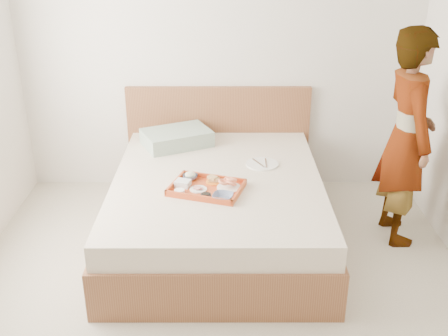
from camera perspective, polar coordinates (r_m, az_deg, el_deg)
ground at (r=3.50m, az=-0.68°, el=-16.00°), size 3.50×4.00×0.01m
wall_back at (r=4.76m, az=-0.52°, el=12.70°), size 3.50×0.01×2.60m
bed at (r=4.17m, az=-0.69°, el=-4.25°), size 1.65×2.00×0.53m
headboard at (r=4.97m, az=-0.59°, el=3.26°), size 1.65×0.06×0.95m
pillow at (r=4.64m, az=-5.01°, el=3.20°), size 0.66×0.57×0.13m
tray at (r=3.85m, az=-1.85°, el=-2.07°), size 0.58×0.50×0.05m
prawn_plate at (r=3.85m, az=0.51°, el=-2.08°), size 0.22×0.22×0.01m
navy_bowl_big at (r=3.70m, az=-0.12°, el=-3.03°), size 0.18×0.18×0.03m
sauce_dish at (r=3.72m, az=-1.93°, el=-2.95°), size 0.09×0.09×0.03m
meat_plate at (r=3.83m, az=-2.73°, el=-2.26°), size 0.15×0.15×0.01m
bread_plate at (r=3.94m, az=-1.06°, el=-1.47°), size 0.15×0.15×0.01m
salad_bowl at (r=3.99m, az=-3.58°, el=-0.95°), size 0.14×0.14×0.03m
plastic_tub at (r=3.89m, az=-4.37°, el=-1.62°), size 0.13×0.11×0.05m
cheese_round at (r=3.79m, az=-4.72°, el=-2.47°), size 0.09×0.09×0.03m
dinner_plate at (r=4.27m, az=4.04°, el=0.43°), size 0.29×0.29×0.01m
person at (r=4.22m, az=18.71°, el=3.02°), size 0.43×0.62×1.64m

